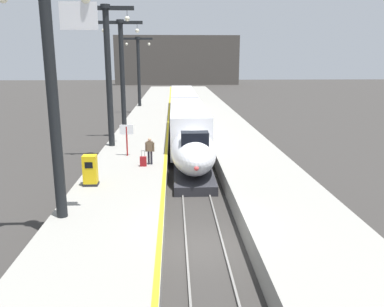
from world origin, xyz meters
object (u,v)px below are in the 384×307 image
Objects in this scene: ticket_machine_yellow at (90,171)px; departure_info_board at (127,134)px; station_column_near at (52,75)px; passenger_near_edge at (150,149)px; highspeed_train_main at (186,116)px; station_column_distant at (139,65)px; station_column_mid at (108,64)px; station_column_far at (122,65)px; rolling_suitcase at (143,161)px.

ticket_machine_yellow is 0.75× the size of departure_info_board.
station_column_near is 5.63× the size of passenger_near_edge.
highspeed_train_main reaches higher than ticket_machine_yellow.
station_column_distant reaches higher than departure_info_board.
station_column_mid is 10.93m from ticket_machine_yellow.
station_column_far is 14.66m from passenger_near_edge.
ticket_machine_yellow is at bearing -87.90° from station_column_mid.
rolling_suitcase is at bearing -64.89° from station_column_mid.
ticket_machine_yellow is (-5.55, -19.25, -0.14)m from highspeed_train_main.
station_column_mid is 8.16m from passenger_near_edge.
passenger_near_edge is at bearing 54.49° from ticket_machine_yellow.
station_column_near is 5.95× the size of ticket_machine_yellow.
station_column_distant is 31.68m from passenger_near_edge.
station_column_mid is at bearing -121.36° from highspeed_train_main.
station_column_near is at bearing -94.06° from ticket_machine_yellow.
station_column_mid is (-0.05, 13.73, 0.21)m from station_column_near.
station_column_near is 0.97× the size of station_column_far.
station_column_mid is 6.32× the size of ticket_machine_yellow.
station_column_near is at bearing -89.85° from station_column_far.
highspeed_train_main is 20.03m from ticket_machine_yellow.
station_column_distant is 9.44× the size of rolling_suitcase.
highspeed_train_main is at bearing 58.64° from station_column_mid.
departure_info_board is (-1.28, 2.75, 1.20)m from rolling_suitcase.
station_column_distant is 29.18m from departure_info_board.
highspeed_train_main is 13.65m from departure_info_board.
station_column_mid reaches higher than highspeed_train_main.
station_column_far is at bearing -90.00° from station_column_distant.
station_column_far reaches higher than rolling_suitcase.
station_column_distant is (-0.00, 25.62, -0.45)m from station_column_mid.
departure_info_board is at bearing -64.76° from station_column_mid.
passenger_near_edge is (3.14, 8.16, -4.81)m from station_column_near.
station_column_far is 10.01× the size of rolling_suitcase.
highspeed_train_main reaches higher than departure_info_board.
station_column_near is at bearing -89.77° from station_column_mid.
station_column_far is at bearing -162.98° from highspeed_train_main.
station_column_mid is at bearing -90.00° from station_column_distant.
departure_info_board reaches higher than rolling_suitcase.
station_column_distant is 5.49× the size of passenger_near_edge.
station_column_mid is 4.77× the size of departure_info_board.
passenger_near_edge reaches higher than ticket_machine_yellow.
passenger_near_edge is at bearing -84.14° from station_column_distant.
station_column_far reaches higher than station_column_near.
highspeed_train_main is at bearing 71.29° from departure_info_board.
passenger_near_edge is at bearing 68.92° from station_column_near.
station_column_mid is 1.03× the size of station_column_far.
station_column_far is at bearing 90.15° from station_column_near.
station_column_mid is at bearing 119.87° from passenger_near_edge.
highspeed_train_main is 38.88× the size of rolling_suitcase.
station_column_near is 21.60m from station_column_far.
ticket_machine_yellow is (0.35, -35.18, -4.83)m from station_column_distant.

